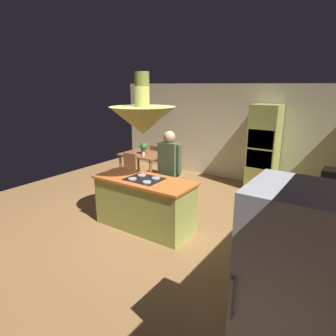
% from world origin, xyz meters
% --- Properties ---
extents(ground, '(8.16, 8.16, 0.00)m').
position_xyz_m(ground, '(0.00, 0.00, 0.00)').
color(ground, '#9E7042').
extents(wall_back, '(6.80, 0.10, 2.55)m').
position_xyz_m(wall_back, '(0.00, 3.45, 1.27)').
color(wall_back, beige).
rests_on(wall_back, ground).
extents(kitchen_island, '(1.83, 0.78, 0.94)m').
position_xyz_m(kitchen_island, '(0.00, -0.20, 0.47)').
color(kitchen_island, '#A0A84C').
rests_on(kitchen_island, ground).
extents(counter_run_right, '(0.73, 2.14, 0.92)m').
position_xyz_m(counter_run_right, '(2.84, 0.60, 0.47)').
color(counter_run_right, '#A0A84C').
rests_on(counter_run_right, ground).
extents(oven_tower, '(0.66, 0.62, 2.08)m').
position_xyz_m(oven_tower, '(1.10, 3.04, 1.04)').
color(oven_tower, '#A0A84C').
rests_on(oven_tower, ground).
extents(refrigerator, '(0.72, 0.74, 1.83)m').
position_xyz_m(refrigerator, '(2.80, -1.90, 0.91)').
color(refrigerator, silver).
rests_on(refrigerator, ground).
extents(dining_table, '(1.12, 0.86, 0.76)m').
position_xyz_m(dining_table, '(-1.70, 1.90, 0.66)').
color(dining_table, '#915A35').
rests_on(dining_table, ground).
extents(person_at_island, '(0.53, 0.23, 1.70)m').
position_xyz_m(person_at_island, '(0.09, 0.46, 0.98)').
color(person_at_island, tan).
rests_on(person_at_island, ground).
extents(range_hood, '(1.10, 1.10, 1.00)m').
position_xyz_m(range_hood, '(0.00, -0.20, 1.98)').
color(range_hood, '#A0A84C').
extents(pendant_light_over_table, '(0.32, 0.32, 0.82)m').
position_xyz_m(pendant_light_over_table, '(-1.70, 1.90, 1.86)').
color(pendant_light_over_table, '#E0B266').
extents(chair_facing_island, '(0.40, 0.40, 0.87)m').
position_xyz_m(chair_facing_island, '(-1.70, 1.25, 0.50)').
color(chair_facing_island, '#915A35').
rests_on(chair_facing_island, ground).
extents(chair_by_back_wall, '(0.40, 0.40, 0.87)m').
position_xyz_m(chair_by_back_wall, '(-1.70, 2.55, 0.50)').
color(chair_by_back_wall, '#915A35').
rests_on(chair_by_back_wall, ground).
extents(potted_plant_on_table, '(0.20, 0.20, 0.30)m').
position_xyz_m(potted_plant_on_table, '(-1.67, 1.88, 0.93)').
color(potted_plant_on_table, '#99382D').
rests_on(potted_plant_on_table, dining_table).
extents(cup_on_table, '(0.07, 0.07, 0.09)m').
position_xyz_m(cup_on_table, '(-1.54, 1.68, 0.81)').
color(cup_on_table, white).
rests_on(cup_on_table, dining_table).
extents(canister_flour, '(0.12, 0.12, 0.17)m').
position_xyz_m(canister_flour, '(2.84, 0.08, 1.01)').
color(canister_flour, '#E0B78C').
rests_on(canister_flour, counter_run_right).
extents(canister_sugar, '(0.10, 0.10, 0.18)m').
position_xyz_m(canister_sugar, '(2.84, 0.26, 1.01)').
color(canister_sugar, silver).
rests_on(canister_sugar, counter_run_right).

